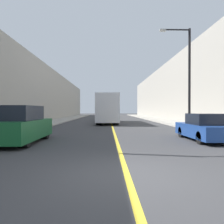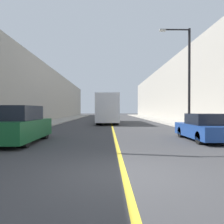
# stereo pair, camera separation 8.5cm
# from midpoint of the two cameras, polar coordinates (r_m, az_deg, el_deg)

# --- Properties ---
(ground_plane) EXTENTS (200.00, 200.00, 0.00)m
(ground_plane) POSITION_cam_midpoint_polar(r_m,az_deg,el_deg) (5.68, 3.48, -16.05)
(ground_plane) COLOR #38383A
(sidewalk_left) EXTENTS (3.40, 72.00, 0.15)m
(sidewalk_left) POSITION_cam_midpoint_polar(r_m,az_deg,el_deg) (36.19, -12.75, -1.95)
(sidewalk_left) COLOR #9E998E
(sidewalk_left) RESTS_ON ground
(sidewalk_right) EXTENTS (3.40, 72.00, 0.15)m
(sidewalk_right) POSITION_cam_midpoint_polar(r_m,az_deg,el_deg) (36.38, 11.67, -1.93)
(sidewalk_right) COLOR #9E998E
(sidewalk_right) RESTS_ON ground
(building_row_left) EXTENTS (4.00, 72.00, 8.33)m
(building_row_left) POSITION_cam_midpoint_polar(r_m,az_deg,el_deg) (37.16, -18.38, 4.41)
(building_row_left) COLOR gray
(building_row_left) RESTS_ON ground
(building_row_right) EXTENTS (4.00, 72.00, 9.58)m
(building_row_right) POSITION_cam_midpoint_polar(r_m,az_deg,el_deg) (37.48, 17.22, 5.34)
(building_row_right) COLOR gray
(building_row_right) RESTS_ON ground
(road_center_line) EXTENTS (0.16, 72.00, 0.01)m
(road_center_line) POSITION_cam_midpoint_polar(r_m,az_deg,el_deg) (35.47, -0.51, -2.10)
(road_center_line) COLOR gold
(road_center_line) RESTS_ON ground
(bus) EXTENTS (2.49, 11.10, 3.38)m
(bus) POSITION_cam_midpoint_polar(r_m,az_deg,el_deg) (27.34, -1.31, 0.91)
(bus) COLOR silver
(bus) RESTS_ON ground
(parked_suv_left) EXTENTS (2.01, 4.73, 1.83)m
(parked_suv_left) POSITION_cam_midpoint_polar(r_m,az_deg,el_deg) (11.67, -23.30, -3.31)
(parked_suv_left) COLOR #145128
(parked_suv_left) RESTS_ON ground
(car_right_near) EXTENTS (1.84, 4.27, 1.44)m
(car_right_near) POSITION_cam_midpoint_polar(r_m,az_deg,el_deg) (12.63, 23.05, -3.93)
(car_right_near) COLOR navy
(car_right_near) RESTS_ON ground
(street_lamp_right) EXTENTS (2.57, 0.24, 8.16)m
(street_lamp_right) POSITION_cam_midpoint_polar(r_m,az_deg,el_deg) (19.23, 18.87, 9.91)
(street_lamp_right) COLOR black
(street_lamp_right) RESTS_ON sidewalk_right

